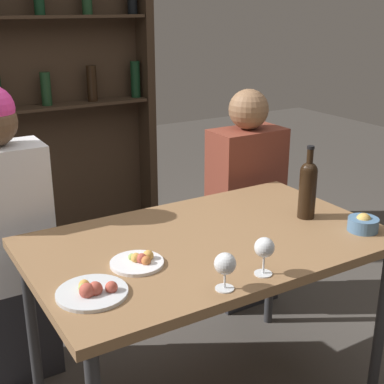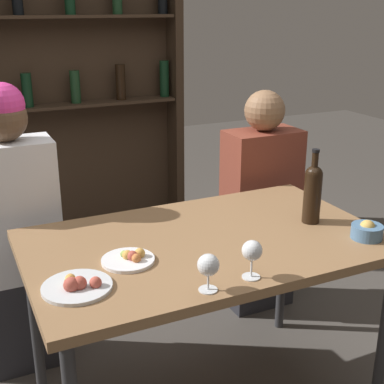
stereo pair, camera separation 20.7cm
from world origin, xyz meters
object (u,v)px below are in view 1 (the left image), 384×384
object	(u,v)px
wine_glass_0	(265,249)
food_plate_0	(92,291)
wine_glass_1	(225,265)
seated_person_left	(8,245)
wine_bottle	(308,187)
food_plate_1	(139,261)
seated_person_right	(245,206)
snack_bowl	(363,224)

from	to	relation	value
wine_glass_0	food_plate_0	size ratio (longest dim) A/B	0.59
wine_glass_0	food_plate_0	distance (m)	0.56
wine_glass_1	seated_person_left	size ratio (longest dim) A/B	0.09
wine_glass_1	food_plate_0	bearing A→B (deg)	153.98
seated_person_left	food_plate_0	bearing A→B (deg)	-83.76
wine_bottle	food_plate_1	size ratio (longest dim) A/B	1.66
wine_glass_1	food_plate_0	distance (m)	0.41
wine_bottle	seated_person_left	bearing A→B (deg)	149.32
food_plate_0	food_plate_1	world-z (taller)	food_plate_0
seated_person_left	wine_bottle	bearing A→B (deg)	-30.68
seated_person_right	food_plate_0	bearing A→B (deg)	-146.17
food_plate_1	seated_person_right	world-z (taller)	seated_person_right
wine_bottle	seated_person_right	size ratio (longest dim) A/B	0.26
wine_bottle	seated_person_right	world-z (taller)	seated_person_right
wine_glass_0	food_plate_1	xyz separation A→B (m)	(-0.32, 0.27, -0.08)
wine_glass_1	snack_bowl	xyz separation A→B (m)	(0.72, 0.10, -0.05)
snack_bowl	seated_person_right	bearing A→B (deg)	84.93
wine_glass_1	snack_bowl	size ratio (longest dim) A/B	1.04
wine_glass_1	wine_bottle	bearing A→B (deg)	26.87
wine_glass_1	food_plate_1	size ratio (longest dim) A/B	0.67
wine_glass_1	snack_bowl	distance (m)	0.73
food_plate_0	food_plate_1	size ratio (longest dim) A/B	1.20
snack_bowl	seated_person_left	world-z (taller)	seated_person_left
seated_person_right	wine_glass_1	bearing A→B (deg)	-129.77
wine_bottle	wine_glass_1	world-z (taller)	wine_bottle
food_plate_0	food_plate_1	xyz separation A→B (m)	(0.21, 0.11, -0.00)
wine_glass_1	seated_person_right	size ratio (longest dim) A/B	0.10
wine_bottle	food_plate_1	distance (m)	0.79
wine_glass_1	snack_bowl	world-z (taller)	wine_glass_1
wine_bottle	food_plate_1	bearing A→B (deg)	-177.91
wine_bottle	snack_bowl	xyz separation A→B (m)	(0.09, -0.22, -0.10)
seated_person_left	seated_person_right	world-z (taller)	seated_person_left
wine_bottle	seated_person_left	distance (m)	1.28
wine_glass_0	food_plate_1	bearing A→B (deg)	139.54
food_plate_1	seated_person_left	bearing A→B (deg)	113.78
wine_bottle	wine_glass_0	size ratio (longest dim) A/B	2.34
wine_glass_1	food_plate_1	world-z (taller)	wine_glass_1
wine_bottle	seated_person_right	distance (m)	0.74
wine_bottle	snack_bowl	bearing A→B (deg)	-67.20
food_plate_0	snack_bowl	size ratio (longest dim) A/B	1.87
wine_bottle	food_plate_0	size ratio (longest dim) A/B	1.38
wine_bottle	food_plate_1	world-z (taller)	wine_bottle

